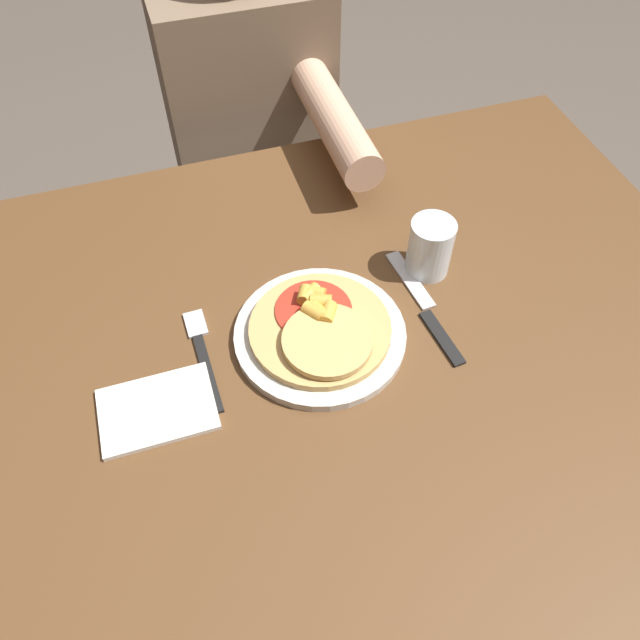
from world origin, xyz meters
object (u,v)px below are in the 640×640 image
object	(u,v)px
fork	(203,352)
person_diner	(255,137)
plate	(320,335)
dining_table	(361,400)
pizza	(321,328)
drinking_glass	(430,247)
knife	(424,306)

from	to	relation	value
fork	person_diner	distance (m)	0.65
plate	person_diner	size ratio (longest dim) A/B	0.21
dining_table	pizza	size ratio (longest dim) A/B	5.79
pizza	plate	bearing A→B (deg)	105.35
drinking_glass	knife	bearing A→B (deg)	-115.53
pizza	person_diner	bearing A→B (deg)	85.14
pizza	fork	distance (m)	0.17
plate	knife	xyz separation A→B (m)	(0.16, 0.01, -0.00)
dining_table	drinking_glass	bearing A→B (deg)	41.27
dining_table	person_diner	bearing A→B (deg)	89.37
dining_table	person_diner	world-z (taller)	person_diner
pizza	fork	size ratio (longest dim) A/B	1.13
knife	drinking_glass	size ratio (longest dim) A/B	2.44
dining_table	knife	bearing A→B (deg)	27.64
fork	knife	bearing A→B (deg)	-3.10
fork	person_diner	bearing A→B (deg)	70.37
plate	drinking_glass	distance (m)	0.21
pizza	dining_table	bearing A→B (deg)	-48.41
dining_table	pizza	xyz separation A→B (m)	(-0.05, 0.05, 0.13)
plate	drinking_glass	size ratio (longest dim) A/B	2.65
fork	knife	size ratio (longest dim) A/B	0.79
dining_table	fork	distance (m)	0.25
plate	pizza	bearing A→B (deg)	-74.65
knife	fork	bearing A→B (deg)	176.90
dining_table	plate	size ratio (longest dim) A/B	4.75
dining_table	fork	bearing A→B (deg)	159.55
plate	knife	distance (m)	0.16
plate	knife	bearing A→B (deg)	2.26
plate	fork	distance (m)	0.16
pizza	drinking_glass	size ratio (longest dim) A/B	2.17
plate	knife	world-z (taller)	plate
fork	person_diner	world-z (taller)	person_diner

